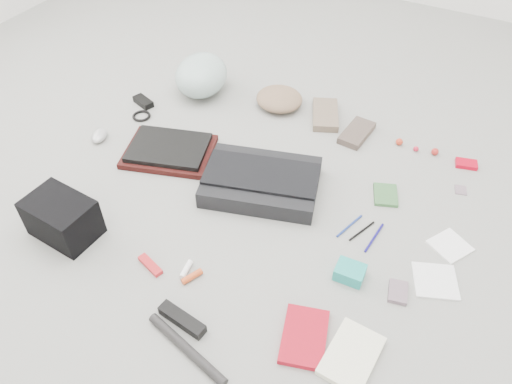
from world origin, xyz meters
The scene contains 33 objects.
ground_plane centered at (0.00, 0.00, 0.00)m, with size 4.00×4.00×0.00m, color gray.
messenger_bag centered at (-0.02, 0.07, 0.04)m, with size 0.43×0.30×0.07m, color black.
bag_flap centered at (-0.02, 0.07, 0.08)m, with size 0.42×0.19×0.01m, color black.
laptop_sleeve centered at (-0.45, 0.07, 0.01)m, with size 0.35×0.26×0.02m, color #360F0D.
laptop centered at (-0.45, 0.07, 0.03)m, with size 0.31×0.23×0.02m, color black.
bike_helmet centered at (-0.58, 0.53, 0.09)m, with size 0.24×0.30×0.18m, color #AECBC5.
beanie centered at (-0.20, 0.60, 0.04)m, with size 0.22×0.21×0.08m, color #896A50.
mitten_left centered at (0.02, 0.61, 0.02)m, with size 0.11×0.22×0.03m, color #7C6754.
mitten_right centered at (0.19, 0.56, 0.01)m, with size 0.10×0.19×0.03m, color brown.
power_brick centered at (-0.76, 0.31, 0.01)m, with size 0.10×0.05×0.03m, color black.
cable_coil centered at (-0.71, 0.23, 0.01)m, with size 0.08×0.08×0.01m, color black.
mouse centered at (-0.77, 0.02, 0.02)m, with size 0.06×0.10×0.04m, color #ADADAD.
camera_bag centered at (-0.51, -0.45, 0.07)m, with size 0.23×0.16×0.15m, color black.
multitool centered at (-0.17, -0.43, 0.01)m, with size 0.10×0.03×0.02m, color red.
toiletry_tube_white centered at (-0.05, -0.39, 0.01)m, with size 0.02×0.02×0.07m, color white.
toiletry_tube_orange centered at (-0.02, -0.41, 0.01)m, with size 0.02×0.02×0.07m, color #C5461C.
u_lock centered at (0.05, -0.55, 0.02)m, with size 0.16×0.04×0.03m, color black.
bike_pump centered at (0.11, -0.63, 0.01)m, with size 0.03×0.03×0.31m, color black.
book_red centered at (0.39, -0.43, 0.01)m, with size 0.13×0.19×0.02m, color red.
book_white centered at (0.53, -0.42, 0.01)m, with size 0.13×0.20×0.02m, color #EFEDCB.
notepad centered at (0.42, 0.26, 0.01)m, with size 0.09×0.12×0.01m, color #356335.
pen_blue centered at (0.35, 0.05, 0.00)m, with size 0.01×0.01×0.14m, color navy.
pen_black centered at (0.40, 0.04, 0.00)m, with size 0.01×0.01×0.13m, color black.
pen_navy centered at (0.45, 0.03, 0.00)m, with size 0.01×0.01×0.15m, color navy.
accordion_wallet centered at (0.43, -0.16, 0.02)m, with size 0.09×0.07×0.05m, color #21ACA2.
card_deck centered at (0.59, -0.15, 0.01)m, with size 0.06×0.08×0.02m, color slate.
napkin_top centered at (0.69, 0.12, 0.00)m, with size 0.12×0.12×0.01m, color white.
napkin_bottom centered at (0.68, -0.05, 0.00)m, with size 0.14×0.14×0.01m, color white.
lollipop_a centered at (0.37, 0.58, 0.01)m, with size 0.03×0.03×0.03m, color red.
lollipop_b centered at (0.45, 0.57, 0.01)m, with size 0.02×0.02×0.02m, color red.
lollipop_c centered at (0.52, 0.59, 0.01)m, with size 0.03×0.03×0.03m, color #AF241F.
altoids_tin centered at (0.65, 0.58, 0.01)m, with size 0.08×0.05×0.02m, color red.
stamp_sheet centered at (0.66, 0.42, 0.00)m, with size 0.04×0.05×0.00m, color gray.
Camera 1 is at (0.62, -1.15, 1.33)m, focal length 35.00 mm.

